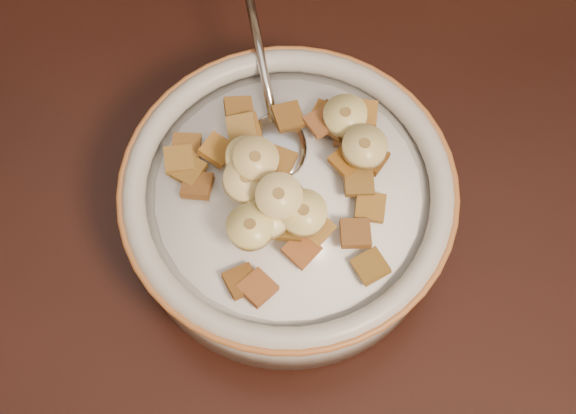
{
  "coord_description": "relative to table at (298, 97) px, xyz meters",
  "views": [
    {
      "loc": [
        0.02,
        -0.37,
        1.31
      ],
      "look_at": [
        0.0,
        -0.13,
        0.78
      ],
      "focal_mm": 50.0,
      "sensor_mm": 36.0,
      "label": 1
    }
  ],
  "objects": [
    {
      "name": "cereal_square_9",
      "position": [
        -0.03,
        -0.08,
        0.08
      ],
      "size": [
        0.03,
        0.03,
        0.01
      ],
      "primitive_type": "cube",
      "rotation": [
        0.16,
        -0.12,
        0.33
      ],
      "color": "brown",
      "rests_on": "milk"
    },
    {
      "name": "cereal_square_17",
      "position": [
        0.05,
        -0.12,
        0.09
      ],
      "size": [
        0.02,
        0.02,
        0.01
      ],
      "primitive_type": "cube",
      "rotation": [
        0.05,
        -0.09,
        1.71
      ],
      "color": "brown",
      "rests_on": "milk"
    },
    {
      "name": "cereal_square_25",
      "position": [
        -0.02,
        -0.12,
        0.09
      ],
      "size": [
        0.03,
        0.03,
        0.01
      ],
      "primitive_type": "cube",
      "rotation": [
        0.03,
        -0.13,
        1.87
      ],
      "color": "brown",
      "rests_on": "milk"
    },
    {
      "name": "cereal_square_7",
      "position": [
        -0.0,
        -0.11,
        0.1
      ],
      "size": [
        0.03,
        0.03,
        0.01
      ],
      "primitive_type": "cube",
      "rotation": [
        -0.02,
        0.02,
        2.83
      ],
      "color": "brown",
      "rests_on": "milk"
    },
    {
      "name": "cereal_square_4",
      "position": [
        0.06,
        -0.18,
        0.08
      ],
      "size": [
        0.03,
        0.03,
        0.01
      ],
      "primitive_type": "cube",
      "rotation": [
        -0.12,
        0.17,
        2.13
      ],
      "color": "brown",
      "rests_on": "milk"
    },
    {
      "name": "banana_slice_3",
      "position": [
        -0.02,
        -0.13,
        0.1
      ],
      "size": [
        0.04,
        0.04,
        0.01
      ],
      "primitive_type": "cylinder",
      "rotation": [
        0.06,
        -0.14,
        2.46
      ],
      "color": "#FFE1A0",
      "rests_on": "milk"
    },
    {
      "name": "cereal_square_21",
      "position": [
        -0.01,
        -0.14,
        0.1
      ],
      "size": [
        0.02,
        0.02,
        0.01
      ],
      "primitive_type": "cube",
      "rotation": [
        0.01,
        -0.15,
        1.45
      ],
      "color": "brown",
      "rests_on": "milk"
    },
    {
      "name": "cereal_square_12",
      "position": [
        0.05,
        -0.06,
        0.08
      ],
      "size": [
        0.02,
        0.02,
        0.01
      ],
      "primitive_type": "cube",
      "rotation": [
        -0.02,
        -0.01,
        3.12
      ],
      "color": "#9B6629",
      "rests_on": "milk"
    },
    {
      "name": "floor",
      "position": [
        0.0,
        0.0,
        -0.78
      ],
      "size": [
        4.0,
        4.5,
        0.1
      ],
      "primitive_type": "cube",
      "color": "#422816",
      "rests_on": "ground"
    },
    {
      "name": "cereal_square_6",
      "position": [
        -0.03,
        -0.08,
        0.09
      ],
      "size": [
        0.02,
        0.02,
        0.01
      ],
      "primitive_type": "cube",
      "rotation": [
        0.2,
        -0.11,
        0.24
      ],
      "color": "brown",
      "rests_on": "milk"
    },
    {
      "name": "cereal_square_5",
      "position": [
        -0.06,
        -0.13,
        0.08
      ],
      "size": [
        0.02,
        0.02,
        0.01
      ],
      "primitive_type": "cube",
      "rotation": [
        0.16,
        0.11,
        3.09
      ],
      "color": "brown",
      "rests_on": "milk"
    },
    {
      "name": "cereal_square_15",
      "position": [
        0.02,
        -0.16,
        0.09
      ],
      "size": [
        0.03,
        0.03,
        0.01
      ],
      "primitive_type": "cube",
      "rotation": [
        0.05,
        -0.17,
        2.51
      ],
      "color": "olive",
      "rests_on": "milk"
    },
    {
      "name": "cereal_square_2",
      "position": [
        -0.0,
        -0.07,
        0.08
      ],
      "size": [
        0.03,
        0.03,
        0.01
      ],
      "primitive_type": "cube",
      "rotation": [
        0.12,
        -0.11,
        1.98
      ],
      "color": "brown",
      "rests_on": "milk"
    },
    {
      "name": "banana_slice_6",
      "position": [
        -0.01,
        -0.16,
        0.1
      ],
      "size": [
        0.04,
        0.04,
        0.01
      ],
      "primitive_type": "cylinder",
      "rotation": [
        -0.07,
        -0.1,
        0.33
      ],
      "color": "beige",
      "rests_on": "milk"
    },
    {
      "name": "cereal_square_20",
      "position": [
        0.05,
        -0.16,
        0.09
      ],
      "size": [
        0.02,
        0.02,
        0.01
      ],
      "primitive_type": "cube",
      "rotation": [
        0.05,
        0.05,
        1.7
      ],
      "color": "brown",
      "rests_on": "milk"
    },
    {
      "name": "spoon",
      "position": [
        -0.01,
        -0.09,
        0.08
      ],
      "size": [
        0.05,
        0.06,
        0.01
      ],
      "primitive_type": "ellipsoid",
      "rotation": [
        0.0,
        0.0,
        3.42
      ],
      "color": "#B5B7BA",
      "rests_on": "cereal_bowl"
    },
    {
      "name": "banana_slice_1",
      "position": [
        0.04,
        -0.07,
        0.09
      ],
      "size": [
        0.03,
        0.03,
        0.01
      ],
      "primitive_type": "cylinder",
      "rotation": [
        -0.01,
        0.1,
        3.07
      ],
      "color": "#D3C06C",
      "rests_on": "milk"
    },
    {
      "name": "cereal_square_28",
      "position": [
        0.01,
        -0.14,
        0.09
      ],
      "size": [
        0.03,
        0.03,
        0.01
      ],
      "primitive_type": "cube",
      "rotation": [
        0.21,
        0.02,
        2.2
      ],
      "color": "brown",
      "rests_on": "milk"
    },
    {
      "name": "cereal_square_22",
      "position": [
        0.02,
        -0.07,
        0.09
      ],
      "size": [
        0.03,
        0.03,
        0.01
      ],
      "primitive_type": "cube",
      "rotation": [
        -0.2,
        -0.08,
        0.62
      ],
      "color": "#9B582C",
      "rests_on": "milk"
    },
    {
      "name": "banana_slice_7",
      "position": [
        0.02,
        -0.15,
        0.1
      ],
      "size": [
        0.04,
        0.04,
        0.01
      ],
      "primitive_type": "cylinder",
      "rotation": [
        -0.03,
        -0.03,
        1.79
      ],
      "color": "#ECE185",
      "rests_on": "milk"
    },
    {
      "name": "cereal_square_14",
      "position": [
        0.06,
        -0.14,
        0.08
      ],
      "size": [
        0.02,
        0.02,
        0.01
      ],
      "primitive_type": "cube",
      "rotation": [
        -0.09,
        -0.07,
        3.09
      ],
      "color": "brown",
      "rests_on": "milk"
    },
    {
      "name": "cereal_square_24",
      "position": [
        0.02,
        -0.07,
        0.08
      ],
      "size": [
        0.03,
        0.03,
        0.01
      ],
      "primitive_type": "cube",
      "rotation": [
        -0.0,
        0.07,
        1.26
      ],
      "color": "brown",
      "rests_on": "milk"
    },
    {
      "name": "cereal_square_29",
      "position": [
        0.04,
        -0.08,
        0.08
      ],
      "size": [
        0.02,
        0.02,
        0.01
      ],
      "primitive_type": "cube",
      "rotation": [
        -0.1,
        -0.03,
        1.51
      ],
      "color": "brown",
      "rests_on": "milk"
    },
    {
      "name": "banana_slice_2",
      "position": [
        -0.02,
        -0.17,
        0.1
      ],
      "size": [
        0.04,
        0.04,
        0.01
      ],
      "primitive_type": "cylinder",
      "rotation": [
        -0.07,
        0.06,
        1.79
      ],
      "color": "#DBCC7B",
      "rests_on": "milk"
    },
    {
      "name": "milk",
      "position": [
        0.0,
        -0.13,
        0.07
      ],
      "size": [
        0.19,
        0.19,
        0.0
      ],
      "primitive_type": "cylinder",
      "color": "white",
      "rests_on": "cereal_bowl"
    },
    {
      "name": "cereal_square_8",
      "position": [
        -0.07,
        -0.12,
        0.08
      ],
      "size": [
        0.03,
        0.03,
        0.01
      ],
      "primitive_type": "cube",
      "rotation": [
        -0.03,
        -0.08,
        1.13
      ],
      "color": "brown",
      "rests_on": "milk"
    },
    {
      "name": "cereal_square_27",
      "position": [
        -0.07,
        -0.1,
        0.08
      ],
      "size": [
        0.02,
        0.02,
        0.01
      ],
      "primitive_type": "cube",
      "rotation": [
        -0.12,
        0.03,
        0.06
      ],
      "color": "brown",
      "rests_on": "milk"
    },
    {
      "name": "cereal_square_19",
      "position": [
        0.02,
        -0.17,
        0.09
      ],
      "size": [
        0.03,
        0.03,
        0.01
      ],
      "primitive_type": "cube",
      "rotation": [
        0.25,
        -0.09,
        0.91
      ],
      "color": "#975224",
      "rests_on": "milk"
    },
    {
      "name": "cereal_bowl",
      "position": [
        0.0,
        -0.13,
        0.05
      ],
      "size": [
        0.22,
        0.22,
        0.05
      ],
      "primitive_type": "cylinder",
      "color": "#B2B1AB",
      "rests_on": "table"
    },
    {
      "name": "banana_slice_8",
      "position": [
        0.05,
        -0.1,
        0.1
      ],
      "size": [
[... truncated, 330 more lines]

